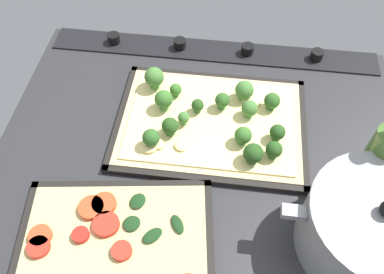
% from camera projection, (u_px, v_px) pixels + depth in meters
% --- Properties ---
extents(ground_plane, '(0.77, 0.70, 0.03)m').
position_uv_depth(ground_plane, '(198.00, 172.00, 0.73)').
color(ground_plane, '#28282B').
extents(stove_control_panel, '(0.74, 0.07, 0.03)m').
position_uv_depth(stove_control_panel, '(213.00, 50.00, 0.89)').
color(stove_control_panel, black).
rests_on(stove_control_panel, ground_plane).
extents(baking_tray_front, '(0.37, 0.27, 0.01)m').
position_uv_depth(baking_tray_front, '(211.00, 125.00, 0.77)').
color(baking_tray_front, black).
rests_on(baking_tray_front, ground_plane).
extents(broccoli_pizza, '(0.35, 0.24, 0.06)m').
position_uv_depth(broccoli_pizza, '(212.00, 119.00, 0.75)').
color(broccoli_pizza, '#D3B77F').
rests_on(broccoli_pizza, baking_tray_front).
extents(baking_tray_back, '(0.34, 0.26, 0.01)m').
position_uv_depth(baking_tray_back, '(116.00, 242.00, 0.63)').
color(baking_tray_back, black).
rests_on(baking_tray_back, ground_plane).
extents(veggie_pizza_back, '(0.31, 0.23, 0.02)m').
position_uv_depth(veggie_pizza_back, '(113.00, 238.00, 0.62)').
color(veggie_pizza_back, tan).
rests_on(veggie_pizza_back, baking_tray_back).
extents(cooking_pot, '(0.27, 0.20, 0.14)m').
position_uv_depth(cooking_pot, '(369.00, 230.00, 0.58)').
color(cooking_pot, gray).
rests_on(cooking_pot, ground_plane).
extents(oil_bottle, '(0.05, 0.05, 0.20)m').
position_uv_depth(oil_bottle, '(378.00, 161.00, 0.62)').
color(oil_bottle, '#476B2D').
rests_on(oil_bottle, ground_plane).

